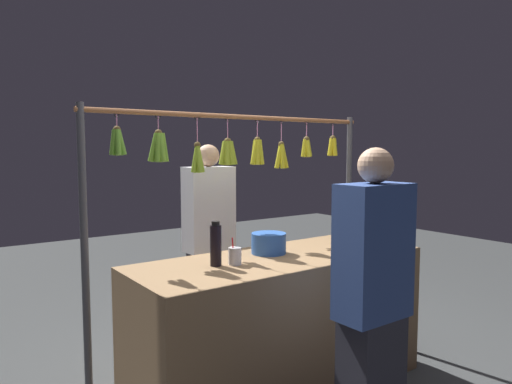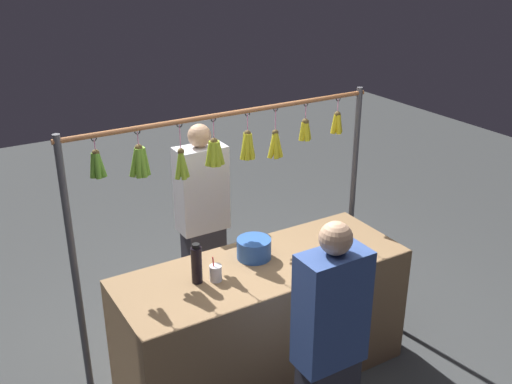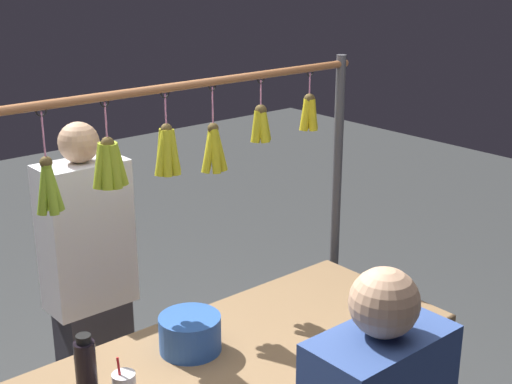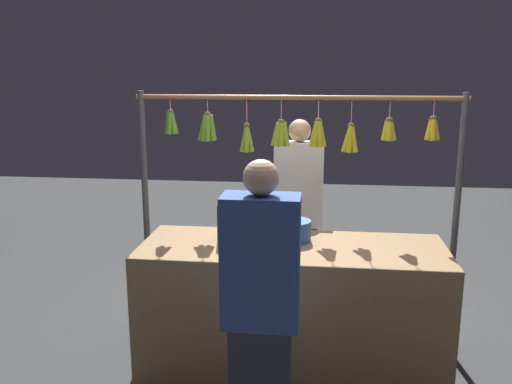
% 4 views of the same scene
% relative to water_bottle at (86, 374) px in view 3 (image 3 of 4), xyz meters
% --- Properties ---
extents(display_rack, '(2.21, 0.13, 1.79)m').
position_rel_water_bottle_xyz_m(display_rack, '(-0.42, -0.39, 0.34)').
color(display_rack, '#4C4C51').
rests_on(display_rack, ground).
extents(water_bottle, '(0.07, 0.07, 0.26)m').
position_rel_water_bottle_xyz_m(water_bottle, '(0.00, 0.00, 0.00)').
color(water_bottle, black).
rests_on(water_bottle, market_counter).
extents(blue_bucket, '(0.22, 0.22, 0.13)m').
position_rel_water_bottle_xyz_m(blue_bucket, '(-0.45, -0.08, -0.06)').
color(blue_bucket, '#2D5AAE').
rests_on(blue_bucket, market_counter).
extents(vendor_person, '(0.37, 0.20, 1.57)m').
position_rel_water_bottle_xyz_m(vendor_person, '(-0.45, -0.84, -0.21)').
color(vendor_person, '#2D2D38').
rests_on(vendor_person, ground).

